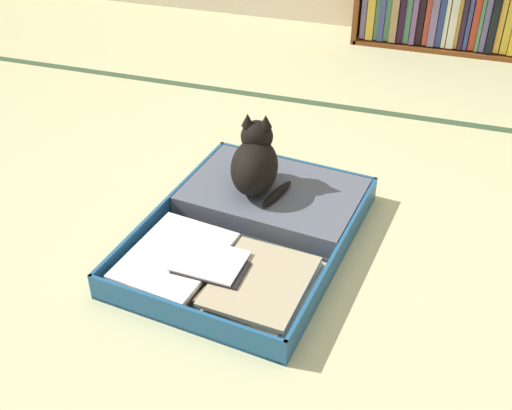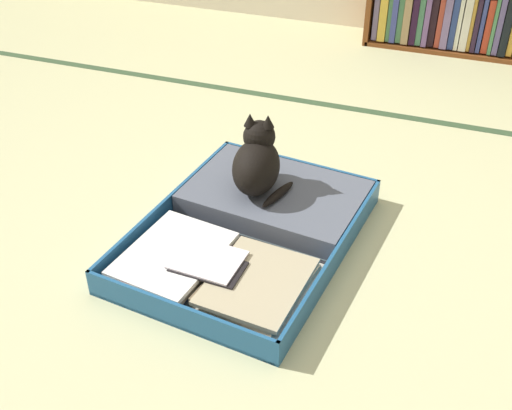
% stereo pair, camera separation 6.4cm
% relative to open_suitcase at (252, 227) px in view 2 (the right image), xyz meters
% --- Properties ---
extents(ground_plane, '(10.00, 10.00, 0.00)m').
position_rel_open_suitcase_xyz_m(ground_plane, '(0.14, -0.16, -0.04)').
color(ground_plane, '#C1C18F').
extents(tatami_border, '(4.80, 0.05, 0.00)m').
position_rel_open_suitcase_xyz_m(tatami_border, '(0.14, 1.11, -0.04)').
color(tatami_border, '#354D31').
rests_on(tatami_border, ground_plane).
extents(open_suitcase, '(0.77, 0.99, 0.10)m').
position_rel_open_suitcase_xyz_m(open_suitcase, '(0.00, 0.00, 0.00)').
color(open_suitcase, '#1E5383').
rests_on(open_suitcase, ground_plane).
extents(black_cat, '(0.24, 0.28, 0.28)m').
position_rel_open_suitcase_xyz_m(black_cat, '(-0.04, 0.17, 0.16)').
color(black_cat, black).
rests_on(black_cat, open_suitcase).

